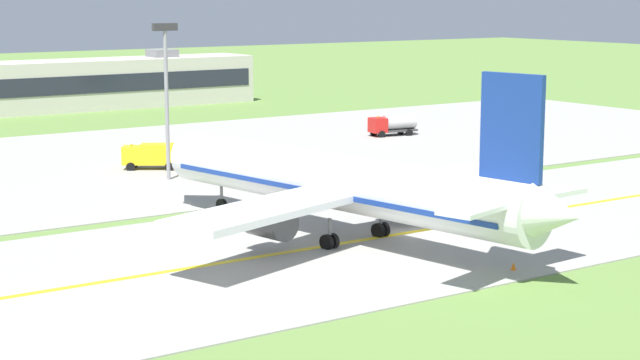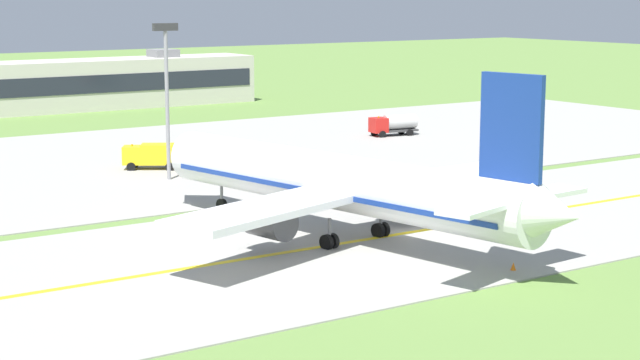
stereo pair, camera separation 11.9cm
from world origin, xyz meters
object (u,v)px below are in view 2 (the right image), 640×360
Objects in this scene: service_truck_baggage at (393,124)px; apron_light_mast at (167,82)px; airplane_lead at (341,183)px; service_truck_fuel at (154,155)px.

service_truck_baggage is 0.42× the size of apron_light_mast.
service_truck_fuel is (2.07, 35.23, -2.60)m from airplane_lead.
airplane_lead is 55.93m from service_truck_baggage.
service_truck_baggage is at bearing 48.09° from airplane_lead.
airplane_lead reaches higher than service_truck_fuel.
service_truck_baggage is 39.62m from apron_light_mast.
airplane_lead is 29.39m from apron_light_mast.
apron_light_mast is (0.60, 28.92, 5.19)m from airplane_lead.
apron_light_mast is at bearing 88.81° from airplane_lead.
service_truck_fuel is at bearing 86.63° from airplane_lead.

